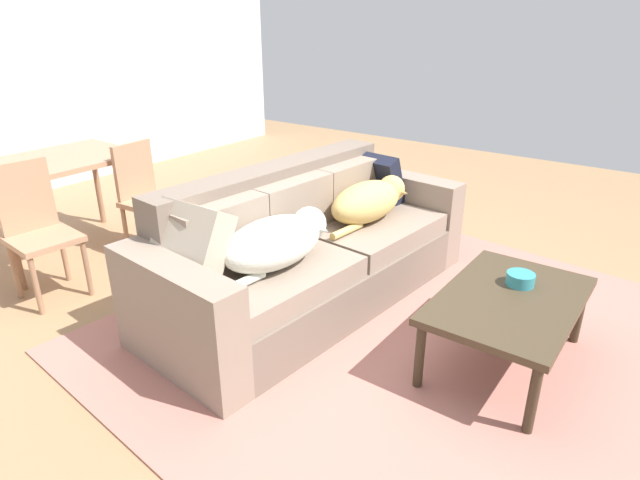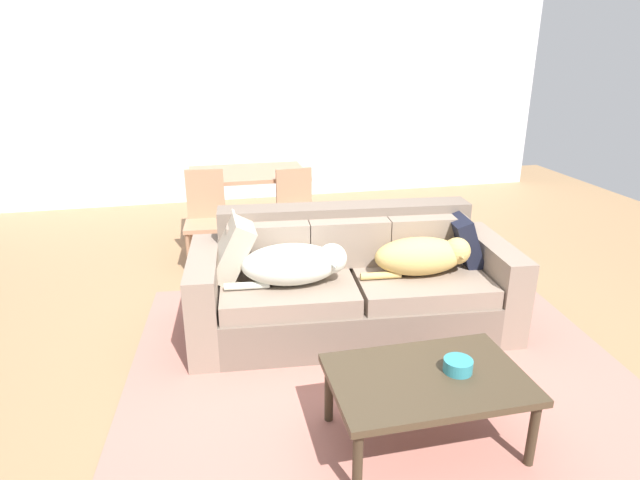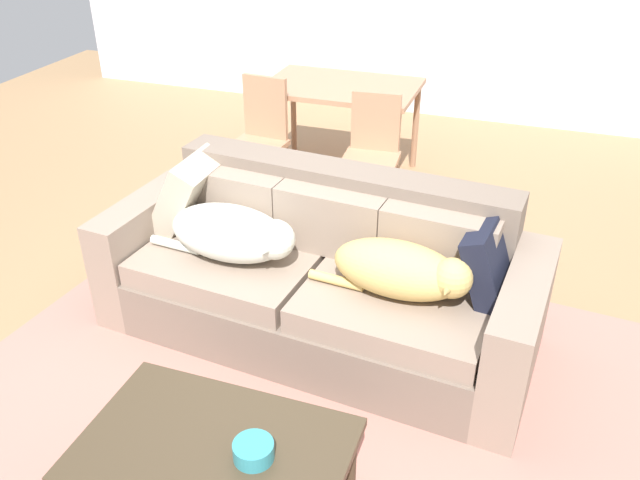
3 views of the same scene
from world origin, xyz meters
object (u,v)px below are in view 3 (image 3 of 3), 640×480
at_px(bowl_on_coffee_table, 253,451).
at_px(dining_table, 341,94).
at_px(coffee_table, 214,455).
at_px(dog_on_right_cushion, 403,270).
at_px(throw_pillow_by_right_arm, 489,262).
at_px(dog_on_left_cushion, 234,234).
at_px(dining_chair_near_left, 260,134).
at_px(dining_chair_near_right, 372,150).
at_px(throw_pillow_by_left_arm, 188,192).
at_px(couch, 321,278).

distance_m(bowl_on_coffee_table, dining_table, 3.49).
bearing_deg(coffee_table, dog_on_right_cushion, 68.65).
height_order(throw_pillow_by_right_arm, dining_table, throw_pillow_by_right_arm).
height_order(dog_on_left_cushion, dining_chair_near_left, dining_chair_near_left).
distance_m(bowl_on_coffee_table, dining_chair_near_right, 2.86).
bearing_deg(dining_chair_near_left, bowl_on_coffee_table, -61.93).
height_order(throw_pillow_by_right_arm, dining_chair_near_right, dining_chair_near_right).
relative_size(dining_table, dining_chair_near_right, 1.36).
bearing_deg(throw_pillow_by_right_arm, throw_pillow_by_left_arm, 174.92).
distance_m(dog_on_right_cushion, bowl_on_coffee_table, 1.20).
bearing_deg(bowl_on_coffee_table, dining_chair_near_left, 113.28).
height_order(bowl_on_coffee_table, dining_chair_near_right, dining_chair_near_right).
distance_m(throw_pillow_by_left_arm, coffee_table, 1.75).
distance_m(dining_table, dining_chair_near_left, 0.76).
bearing_deg(couch, throw_pillow_by_left_arm, 176.27).
distance_m(dog_on_right_cushion, throw_pillow_by_left_arm, 1.39).
bearing_deg(dog_on_left_cushion, throw_pillow_by_left_arm, 152.43).
relative_size(dog_on_left_cushion, dining_chair_near_right, 0.97).
height_order(throw_pillow_by_left_arm, throw_pillow_by_right_arm, throw_pillow_by_left_arm).
height_order(coffee_table, dining_table, dining_table).
bearing_deg(dog_on_right_cushion, throw_pillow_by_right_arm, 27.89).
distance_m(throw_pillow_by_right_arm, bowl_on_coffee_table, 1.49).
xyz_separation_m(throw_pillow_by_right_arm, coffee_table, (-0.84, -1.32, -0.26)).
height_order(dog_on_right_cushion, bowl_on_coffee_table, dog_on_right_cushion).
height_order(dining_table, dining_chair_near_right, dining_chair_near_right).
relative_size(bowl_on_coffee_table, dining_chair_near_right, 0.17).
relative_size(coffee_table, bowl_on_coffee_table, 6.64).
xyz_separation_m(dog_on_left_cushion, dining_chair_near_right, (0.32, 1.64, -0.12)).
bearing_deg(coffee_table, throw_pillow_by_left_arm, 121.27).
distance_m(dog_on_left_cushion, throw_pillow_by_left_arm, 0.50).
height_order(coffee_table, dining_chair_near_left, dining_chair_near_left).
xyz_separation_m(couch, dog_on_left_cushion, (-0.45, -0.13, 0.27)).
bearing_deg(dining_chair_near_left, dog_on_left_cushion, -65.90).
bearing_deg(couch, dining_chair_near_left, 129.39).
xyz_separation_m(dog_on_left_cushion, dining_table, (-0.10, 2.20, 0.09)).
distance_m(couch, dining_chair_near_right, 1.52).
height_order(dining_chair_near_left, dining_chair_near_right, dining_chair_near_left).
xyz_separation_m(dog_on_left_cushion, dog_on_right_cushion, (0.93, -0.05, -0.00)).
xyz_separation_m(coffee_table, bowl_on_coffee_table, (0.17, 0.00, 0.08)).
relative_size(coffee_table, dining_chair_near_right, 1.15).
relative_size(dog_on_left_cushion, coffee_table, 0.84).
distance_m(throw_pillow_by_left_arm, dining_chair_near_right, 1.56).
relative_size(throw_pillow_by_left_arm, dining_chair_near_left, 0.47).
relative_size(coffee_table, dining_table, 0.85).
bearing_deg(throw_pillow_by_left_arm, dining_chair_near_right, 61.81).
distance_m(throw_pillow_by_left_arm, dining_chair_near_left, 1.38).
relative_size(dog_on_left_cushion, throw_pillow_by_left_arm, 1.97).
xyz_separation_m(throw_pillow_by_left_arm, bowl_on_coffee_table, (1.07, -1.47, -0.20)).
xyz_separation_m(couch, dining_chair_near_left, (-1.02, 1.49, 0.17)).
xyz_separation_m(couch, dog_on_right_cushion, (0.48, -0.19, 0.27)).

